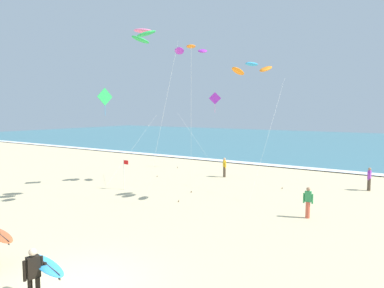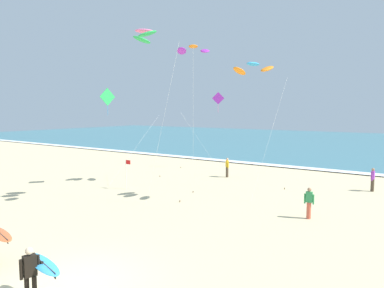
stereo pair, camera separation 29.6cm
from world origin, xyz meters
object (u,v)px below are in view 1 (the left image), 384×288
kite_arc_amber_near (191,50)px  bystander_green_top (308,202)px  bystander_purple_top (369,179)px  lifeguard_flag (124,171)px  surfer_lead (39,270)px  kite_diamond_violet_mid (214,101)px  kite_arc_cobalt_low (252,68)px  kite_diamond_emerald_high (107,100)px  bystander_yellow_top (224,167)px  kite_arc_rose_far (143,35)px

kite_arc_amber_near → bystander_green_top: 13.31m
bystander_purple_top → lifeguard_flag: (-14.10, -8.88, 0.45)m
surfer_lead → kite_diamond_violet_mid: 24.82m
kite_arc_cobalt_low → lifeguard_flag: 10.96m
surfer_lead → lifeguard_flag: bearing=125.2°
kite_diamond_emerald_high → lifeguard_flag: (1.75, -0.15, -4.91)m
kite_arc_amber_near → kite_arc_cobalt_low: (5.60, -2.13, -1.86)m
bystander_yellow_top → lifeguard_flag: 8.61m
surfer_lead → bystander_purple_top: (5.68, 20.84, -0.23)m
bystander_purple_top → bystander_green_top: 8.68m
kite_diamond_emerald_high → bystander_yellow_top: 10.77m
kite_diamond_violet_mid → kite_arc_cobalt_low: kite_arc_cobalt_low is taller
surfer_lead → kite_diamond_violet_mid: bearing=108.7°
kite_arc_rose_far → bystander_purple_top: (10.24, 11.17, -8.76)m
kite_arc_rose_far → bystander_purple_top: kite_arc_rose_far is taller
bystander_yellow_top → bystander_purple_top: (10.53, 1.07, 0.00)m
kite_diamond_emerald_high → bystander_purple_top: 18.88m
kite_diamond_emerald_high → kite_arc_cobalt_low: kite_arc_cobalt_low is taller
kite_diamond_violet_mid → bystander_purple_top: bearing=-9.0°
kite_diamond_emerald_high → kite_arc_cobalt_low: size_ratio=0.86×
kite_arc_rose_far → kite_arc_cobalt_low: (4.76, 3.86, -1.74)m
kite_arc_amber_near → bystander_green_top: bearing=-19.7°
kite_arc_amber_near → bystander_green_top: size_ratio=6.30×
kite_arc_rose_far → bystander_purple_top: size_ratio=6.23×
kite_arc_amber_near → kite_arc_cobalt_low: kite_arc_amber_near is taller
kite_arc_amber_near → kite_arc_rose_far: kite_arc_amber_near is taller
kite_diamond_emerald_high → kite_arc_amber_near: bearing=36.7°
kite_arc_rose_far → surfer_lead: bearing=-64.8°
kite_diamond_emerald_high → kite_arc_cobalt_low: (10.38, 1.43, 1.65)m
bystander_purple_top → bystander_yellow_top: bearing=-174.2°
kite_diamond_emerald_high → bystander_purple_top: bearing=28.9°
kite_arc_rose_far → bystander_green_top: bearing=17.4°
kite_diamond_emerald_high → bystander_green_top: kite_diamond_emerald_high is taller
kite_diamond_emerald_high → bystander_green_top: size_ratio=4.41×
surfer_lead → kite_diamond_violet_mid: size_ratio=0.28×
bystander_yellow_top → kite_arc_amber_near: bearing=-97.5°
bystander_yellow_top → bystander_purple_top: 10.58m
kite_arc_cobalt_low → bystander_green_top: bearing=-17.9°
lifeguard_flag → kite_diamond_violet_mid: bearing=86.5°
kite_arc_rose_far → kite_arc_cobalt_low: kite_arc_rose_far is taller
surfer_lead → kite_diamond_emerald_high: bearing=130.1°
surfer_lead → bystander_yellow_top: size_ratio=1.27×
kite_diamond_violet_mid → kite_arc_amber_near: bearing=-72.1°
kite_diamond_emerald_high → lifeguard_flag: size_ratio=3.34×
bystander_yellow_top → kite_arc_rose_far: bearing=-88.3°
lifeguard_flag → kite_diamond_emerald_high: bearing=175.3°
kite_arc_amber_near → kite_diamond_violet_mid: (-2.36, 7.31, -3.40)m
bystander_purple_top → lifeguard_flag: 16.67m
kite_diamond_emerald_high → kite_arc_cobalt_low: 10.61m
bystander_yellow_top → lifeguard_flag: size_ratio=0.76×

